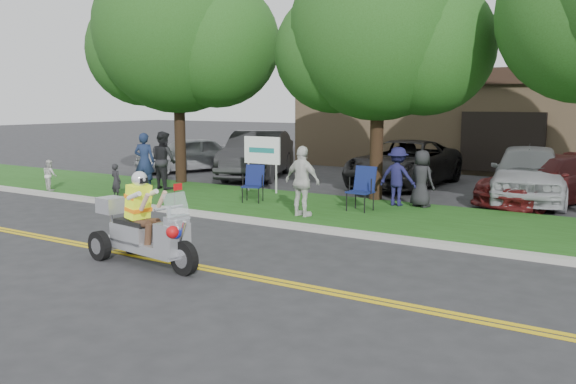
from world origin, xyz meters
The scene contains 24 objects.
ground centered at (0.00, 0.00, 0.00)m, with size 120.00×120.00×0.00m, color #28282B.
centerline_near centered at (0.00, -0.58, 0.01)m, with size 60.00×0.10×0.01m, color gold.
centerline_far centered at (0.00, -0.42, 0.01)m, with size 60.00×0.10×0.01m, color gold.
curb centered at (0.00, 3.05, 0.06)m, with size 60.00×0.25×0.12m, color #A8A89E.
grass_verge centered at (0.00, 5.20, 0.06)m, with size 60.00×4.00×0.10m, color #1C4512.
commercial_building centered at (2.00, 18.98, 2.01)m, with size 18.00×8.20×4.00m.
tree_left centered at (-6.44, 7.03, 4.85)m, with size 6.62×5.40×7.78m.
tree_mid centered at (0.55, 7.23, 4.43)m, with size 5.88×4.80×7.05m.
business_sign centered at (-2.90, 6.60, 1.26)m, with size 1.25×0.06×1.75m.
trike_scooter centered at (-0.18, -0.85, 0.56)m, with size 2.46×0.90×1.61m.
lawn_chair_a centered at (0.95, 5.43, 0.72)m, with size 0.60×0.62×1.09m.
lawn_chair_b centered at (-2.10, 5.07, 0.66)m, with size 0.66×0.68×0.98m.
spectator_adult_left centered at (-6.22, 5.09, 0.97)m, with size 0.63×0.42×1.74m, color #16213F.
spectator_adult_mid centered at (-5.84, 5.52, 0.99)m, with size 0.86×0.67×1.77m, color black.
spectator_adult_right centered at (0.13, 3.93, 0.93)m, with size 0.97×0.40×1.65m, color silver.
spectator_chair_a centered at (1.41, 6.54, 0.86)m, with size 0.98×0.56×1.52m, color #181842.
spectator_chair_b centered at (2.00, 6.68, 0.83)m, with size 0.71×0.46×1.46m, color black.
child_left centered at (-5.64, 3.44, 0.59)m, with size 0.35×0.23×0.97m, color black.
child_right centered at (-8.50, 3.40, 0.57)m, with size 0.45×0.35×0.94m, color silver.
parked_car_far_left centered at (-9.00, 10.05, 0.69)m, with size 1.63×4.06×1.38m, color #999AA0.
parked_car_left centered at (-5.50, 9.98, 0.85)m, with size 1.80×5.16×1.70m, color #28282A.
parked_car_mid centered at (-0.12, 10.79, 0.76)m, with size 2.51×5.45×1.51m, color black.
parked_car_right centered at (4.50, 9.42, 0.67)m, with size 1.87×4.59×1.33m, color #531313.
parked_car_far_right centered at (4.00, 9.62, 0.81)m, with size 1.92×4.78×1.63m, color #A8A9AF.
Camera 1 is at (7.43, -8.10, 2.78)m, focal length 38.00 mm.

